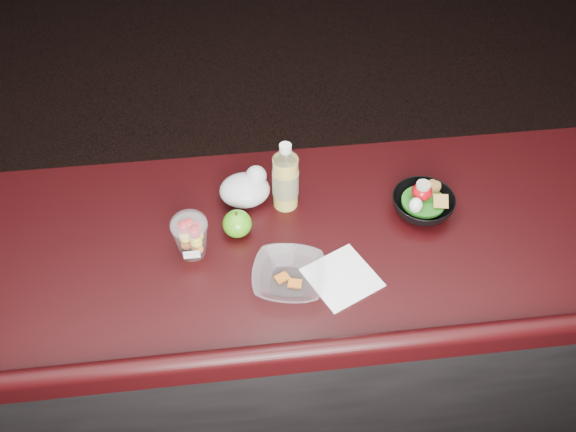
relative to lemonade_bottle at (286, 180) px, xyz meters
The scene contains 9 objects.
room_shell 0.84m from the lemonade_bottle, 87.88° to the right, with size 8.00×8.00×8.00m.
counter 0.62m from the lemonade_bottle, 83.09° to the right, with size 4.06×0.71×1.02m.
lemonade_bottle is the anchor object (origin of this frame).
fruit_cup 0.30m from the lemonade_bottle, 150.79° to the right, with size 0.10×0.10×0.14m.
green_apple 0.18m from the lemonade_bottle, 146.65° to the right, with size 0.08×0.08×0.08m.
plastic_bag 0.12m from the lemonade_bottle, 165.80° to the left, with size 0.14×0.12×0.10m.
snack_bowl 0.38m from the lemonade_bottle, 10.88° to the right, with size 0.21×0.21×0.09m.
takeout_bowl 0.28m from the lemonade_bottle, 94.54° to the right, with size 0.22×0.22×0.05m.
paper_napkin 0.31m from the lemonade_bottle, 67.55° to the right, with size 0.16×0.16×0.00m, color white.
Camera 1 is at (-0.15, -0.80, 2.35)m, focal length 40.00 mm.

